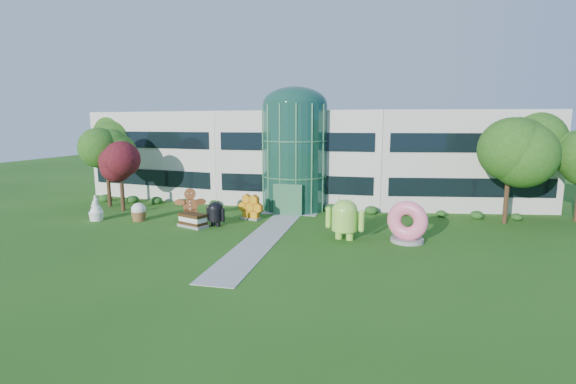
% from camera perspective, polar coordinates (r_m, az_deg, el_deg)
% --- Properties ---
extents(ground, '(140.00, 140.00, 0.00)m').
position_cam_1_polar(ground, '(28.78, -4.09, -6.96)').
color(ground, '#215114').
rests_on(ground, ground).
extents(building, '(46.00, 15.00, 9.30)m').
position_cam_1_polar(building, '(45.28, 2.51, 4.99)').
color(building, beige).
rests_on(building, ground).
extents(atrium, '(6.00, 6.00, 9.80)m').
position_cam_1_polar(atrium, '(39.39, 0.93, 4.72)').
color(atrium, '#194738').
rests_on(atrium, ground).
extents(walkway, '(2.40, 20.00, 0.04)m').
position_cam_1_polar(walkway, '(30.62, -2.99, -5.91)').
color(walkway, '#9E9E93').
rests_on(walkway, ground).
extents(tree_red, '(4.00, 4.00, 6.00)m').
position_cam_1_polar(tree_red, '(41.64, -21.83, 1.67)').
color(tree_red, '#3F0C14').
rests_on(tree_red, ground).
extents(trees_backdrop, '(52.00, 8.00, 8.40)m').
position_cam_1_polar(trees_backdrop, '(40.42, 1.22, 3.84)').
color(trees_backdrop, '#244D13').
rests_on(trees_backdrop, ground).
extents(android_green, '(3.33, 2.63, 3.33)m').
position_cam_1_polar(android_green, '(29.44, 7.76, -3.30)').
color(android_green, '#92D745').
rests_on(android_green, ground).
extents(android_black, '(2.37, 2.02, 2.28)m').
position_cam_1_polar(android_black, '(33.61, -9.90, -2.69)').
color(android_black, black).
rests_on(android_black, ground).
extents(donut, '(3.07, 2.08, 2.92)m').
position_cam_1_polar(donut, '(29.76, 16.08, -3.85)').
color(donut, '#F85E7A').
rests_on(donut, ground).
extents(gingerbread, '(3.11, 2.11, 2.68)m').
position_cam_1_polar(gingerbread, '(36.33, -13.21, -1.58)').
color(gingerbread, brown).
rests_on(gingerbread, ground).
extents(ice_cream_sandwich, '(2.69, 2.03, 1.07)m').
position_cam_1_polar(ice_cream_sandwich, '(33.79, -12.89, -3.78)').
color(ice_cream_sandwich, black).
rests_on(ice_cream_sandwich, ground).
extents(honeycomb, '(2.62, 1.53, 1.94)m').
position_cam_1_polar(honeycomb, '(35.57, -5.12, -2.21)').
color(honeycomb, orange).
rests_on(honeycomb, ground).
extents(froyo, '(1.63, 1.63, 2.19)m').
position_cam_1_polar(froyo, '(38.57, -24.81, -1.95)').
color(froyo, white).
rests_on(froyo, ground).
extents(cupcake, '(1.36, 1.36, 1.54)m').
position_cam_1_polar(cupcake, '(37.13, -19.74, -2.55)').
color(cupcake, white).
rests_on(cupcake, ground).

